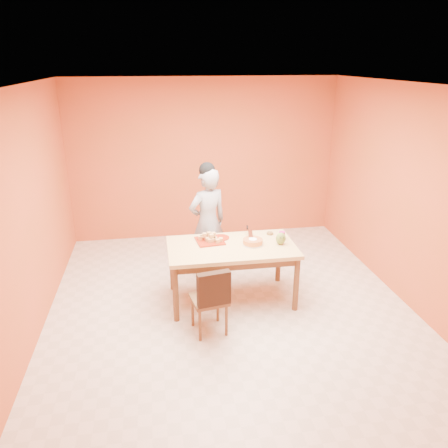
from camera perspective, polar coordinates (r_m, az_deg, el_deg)
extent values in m
plane|color=beige|center=(5.67, 0.77, -10.65)|extent=(5.00, 5.00, 0.00)
plane|color=white|center=(4.84, 0.93, 17.76)|extent=(5.00, 5.00, 0.00)
plane|color=#CB4F2E|center=(7.48, -2.58, 8.38)|extent=(4.50, 0.00, 4.50)
plane|color=#CB4F2E|center=(5.21, -24.32, 0.93)|extent=(0.00, 5.00, 5.00)
plane|color=#CB4F2E|center=(5.91, 22.89, 3.35)|extent=(0.00, 5.00, 5.00)
cube|color=tan|center=(5.49, 1.00, -3.09)|extent=(1.60, 0.90, 0.05)
cube|color=brown|center=(5.52, 1.00, -3.80)|extent=(1.48, 0.78, 0.10)
cylinder|color=brown|center=(5.24, -6.33, -9.12)|extent=(0.07, 0.07, 0.71)
cylinder|color=brown|center=(5.93, -6.79, -5.39)|extent=(0.07, 0.07, 0.71)
cylinder|color=brown|center=(5.49, 9.41, -7.79)|extent=(0.07, 0.07, 0.71)
cylinder|color=brown|center=(6.15, 7.14, -4.40)|extent=(0.07, 0.07, 0.71)
imported|color=gray|center=(6.17, -2.13, 0.19)|extent=(0.67, 0.56, 1.58)
cube|color=maroon|center=(5.60, -1.85, -2.21)|extent=(0.37, 0.37, 0.02)
cylinder|color=maroon|center=(5.70, -0.41, -1.79)|extent=(0.27, 0.27, 0.01)
cylinder|color=silver|center=(5.52, 3.77, -2.62)|extent=(0.33, 0.33, 0.01)
cylinder|color=orange|center=(5.51, 3.78, -2.29)|extent=(0.28, 0.28, 0.06)
cube|color=silver|center=(5.66, 3.48, -1.24)|extent=(0.10, 0.29, 0.01)
ellipsoid|color=olive|center=(5.53, 7.42, -1.90)|extent=(0.15, 0.13, 0.16)
cylinder|color=#C41D7C|center=(5.70, 7.57, -1.49)|extent=(0.09, 0.09, 0.11)
cylinder|color=#36200E|center=(5.85, 6.02, -1.23)|extent=(0.10, 0.10, 0.03)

